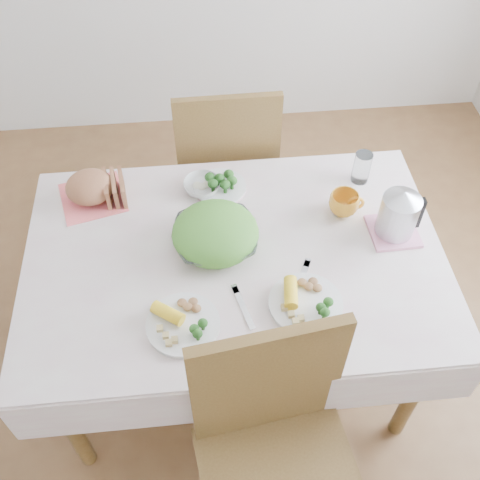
{
  "coord_description": "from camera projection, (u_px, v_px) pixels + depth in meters",
  "views": [
    {
      "loc": [
        -0.11,
        -1.25,
        2.32
      ],
      "look_at": [
        0.02,
        0.02,
        0.82
      ],
      "focal_mm": 42.0,
      "sensor_mm": 36.0,
      "label": 1
    }
  ],
  "objects": [
    {
      "name": "floor",
      "position": [
        236.0,
        359.0,
        2.58
      ],
      "size": [
        3.6,
        3.6,
        0.0
      ],
      "primitive_type": "plane",
      "color": "brown",
      "rests_on": "ground"
    },
    {
      "name": "dining_table",
      "position": [
        236.0,
        314.0,
        2.3
      ],
      "size": [
        1.4,
        0.9,
        0.75
      ],
      "primitive_type": "cube",
      "color": "brown",
      "rests_on": "floor"
    },
    {
      "name": "tablecloth",
      "position": [
        235.0,
        256.0,
        2.01
      ],
      "size": [
        1.5,
        1.0,
        0.01
      ],
      "primitive_type": "cube",
      "color": "silver",
      "rests_on": "dining_table"
    },
    {
      "name": "chair_far",
      "position": [
        225.0,
        168.0,
        2.74
      ],
      "size": [
        0.47,
        0.47,
        1.02
      ],
      "primitive_type": "cube",
      "rotation": [
        0.0,
        0.0,
        3.16
      ],
      "color": "brown",
      "rests_on": "floor"
    },
    {
      "name": "salad_bowl",
      "position": [
        216.0,
        238.0,
        2.01
      ],
      "size": [
        0.31,
        0.31,
        0.07
      ],
      "primitive_type": "imported",
      "rotation": [
        0.0,
        0.0,
        0.07
      ],
      "color": "white",
      "rests_on": "tablecloth"
    },
    {
      "name": "dinner_plate_left",
      "position": [
        183.0,
        325.0,
        1.8
      ],
      "size": [
        0.33,
        0.33,
        0.02
      ],
      "primitive_type": "cylinder",
      "rotation": [
        0.0,
        0.0,
        0.6
      ],
      "color": "white",
      "rests_on": "tablecloth"
    },
    {
      "name": "dinner_plate_right",
      "position": [
        305.0,
        304.0,
        1.85
      ],
      "size": [
        0.33,
        0.33,
        0.02
      ],
      "primitive_type": "cylinder",
      "rotation": [
        0.0,
        0.0,
        -0.48
      ],
      "color": "white",
      "rests_on": "tablecloth"
    },
    {
      "name": "broccoli_plate",
      "position": [
        220.0,
        187.0,
        2.21
      ],
      "size": [
        0.27,
        0.27,
        0.02
      ],
      "primitive_type": "cylinder",
      "rotation": [
        0.0,
        0.0,
        -0.33
      ],
      "color": "beige",
      "rests_on": "tablecloth"
    },
    {
      "name": "napkin",
      "position": [
        93.0,
        198.0,
        2.19
      ],
      "size": [
        0.29,
        0.29,
        0.0
      ],
      "primitive_type": "cube",
      "rotation": [
        0.0,
        0.0,
        0.25
      ],
      "color": "#FF6B6B",
      "rests_on": "tablecloth"
    },
    {
      "name": "bread_loaf",
      "position": [
        90.0,
        187.0,
        2.14
      ],
      "size": [
        0.21,
        0.2,
        0.11
      ],
      "primitive_type": "ellipsoid",
      "rotation": [
        0.0,
        0.0,
        -0.16
      ],
      "color": "brown",
      "rests_on": "napkin"
    },
    {
      "name": "fruit_bowl",
      "position": [
        202.0,
        186.0,
        2.2
      ],
      "size": [
        0.19,
        0.19,
        0.05
      ],
      "primitive_type": "imported",
      "rotation": [
        0.0,
        0.0,
        0.43
      ],
      "color": "white",
      "rests_on": "tablecloth"
    },
    {
      "name": "yellow_mug",
      "position": [
        344.0,
        204.0,
        2.11
      ],
      "size": [
        0.13,
        0.13,
        0.09
      ],
      "primitive_type": "imported",
      "rotation": [
        0.0,
        0.0,
        -0.17
      ],
      "color": "orange",
      "rests_on": "tablecloth"
    },
    {
      "name": "glass_tumbler",
      "position": [
        362.0,
        168.0,
        2.21
      ],
      "size": [
        0.09,
        0.09,
        0.13
      ],
      "primitive_type": "cylinder",
      "rotation": [
        0.0,
        0.0,
        0.36
      ],
      "color": "white",
      "rests_on": "tablecloth"
    },
    {
      "name": "pink_tray",
      "position": [
        393.0,
        231.0,
        2.07
      ],
      "size": [
        0.18,
        0.18,
        0.01
      ],
      "primitive_type": "cube",
      "rotation": [
        0.0,
        0.0,
        0.03
      ],
      "color": "pink",
      "rests_on": "tablecloth"
    },
    {
      "name": "electric_kettle",
      "position": [
        400.0,
        210.0,
        1.98
      ],
      "size": [
        0.15,
        0.15,
        0.19
      ],
      "primitive_type": "cylinder",
      "rotation": [
        0.0,
        0.0,
        -0.07
      ],
      "color": "#B2B5BA",
      "rests_on": "pink_tray"
    },
    {
      "name": "fork_left",
      "position": [
        243.0,
        307.0,
        1.86
      ],
      "size": [
        0.07,
        0.18,
        0.0
      ],
      "primitive_type": "cube",
      "rotation": [
        0.0,
        0.0,
        0.26
      ],
      "color": "silver",
      "rests_on": "tablecloth"
    },
    {
      "name": "fork_right",
      "position": [
        301.0,
        280.0,
        1.93
      ],
      "size": [
        0.1,
        0.17,
        0.0
      ],
      "primitive_type": "cube",
      "rotation": [
        0.0,
        0.0,
        -0.45
      ],
      "color": "silver",
      "rests_on": "tablecloth"
    }
  ]
}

